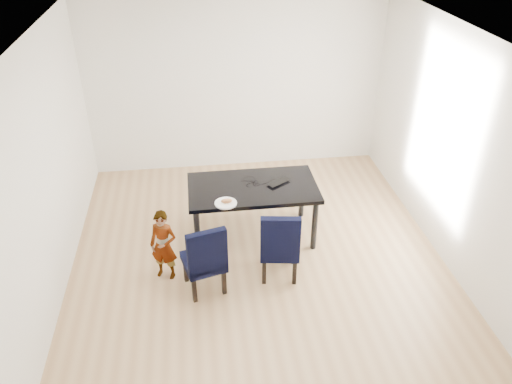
{
  "coord_description": "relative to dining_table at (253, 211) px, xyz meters",
  "views": [
    {
      "loc": [
        -0.66,
        -4.75,
        3.93
      ],
      "look_at": [
        0.0,
        0.2,
        0.85
      ],
      "focal_mm": 35.0,
      "sensor_mm": 36.0,
      "label": 1
    }
  ],
  "objects": [
    {
      "name": "ceiling",
      "position": [
        0.0,
        -0.5,
        2.33
      ],
      "size": [
        4.5,
        5.0,
        0.01
      ],
      "primitive_type": "cube",
      "color": "white",
      "rests_on": "wall_back"
    },
    {
      "name": "child",
      "position": [
        -1.11,
        -0.65,
        0.07
      ],
      "size": [
        0.38,
        0.32,
        0.88
      ],
      "primitive_type": "imported",
      "rotation": [
        0.0,
        0.0,
        -0.38
      ],
      "color": "#FF3715",
      "rests_on": "floor"
    },
    {
      "name": "wall_front",
      "position": [
        0.0,
        -3.0,
        0.98
      ],
      "size": [
        4.5,
        0.01,
        2.7
      ],
      "primitive_type": "cube",
      "color": "silver",
      "rests_on": "ground"
    },
    {
      "name": "wall_left",
      "position": [
        -2.25,
        -0.5,
        0.98
      ],
      "size": [
        0.01,
        5.0,
        2.7
      ],
      "primitive_type": "cube",
      "color": "white",
      "rests_on": "ground"
    },
    {
      "name": "chair_right",
      "position": [
        0.21,
        -0.78,
        0.08
      ],
      "size": [
        0.5,
        0.52,
        0.91
      ],
      "primitive_type": "cube",
      "rotation": [
        0.0,
        0.0,
        -0.15
      ],
      "color": "black",
      "rests_on": "floor"
    },
    {
      "name": "cable_tangle",
      "position": [
        0.0,
        0.04,
        0.38
      ],
      "size": [
        0.16,
        0.16,
        0.01
      ],
      "primitive_type": "torus",
      "rotation": [
        0.0,
        0.0,
        -0.01
      ],
      "color": "black",
      "rests_on": "dining_table"
    },
    {
      "name": "wall_back",
      "position": [
        0.0,
        2.0,
        0.98
      ],
      "size": [
        4.5,
        0.01,
        2.7
      ],
      "primitive_type": "cube",
      "color": "white",
      "rests_on": "ground"
    },
    {
      "name": "wall_right",
      "position": [
        2.25,
        -0.5,
        0.98
      ],
      "size": [
        0.01,
        5.0,
        2.7
      ],
      "primitive_type": "cube",
      "color": "silver",
      "rests_on": "ground"
    },
    {
      "name": "dining_table",
      "position": [
        0.0,
        0.0,
        0.0
      ],
      "size": [
        1.6,
        0.9,
        0.75
      ],
      "primitive_type": "cube",
      "color": "black",
      "rests_on": "floor"
    },
    {
      "name": "sandwich",
      "position": [
        -0.35,
        -0.36,
        0.42
      ],
      "size": [
        0.14,
        0.08,
        0.05
      ],
      "primitive_type": "ellipsoid",
      "rotation": [
        0.0,
        0.0,
        0.12
      ],
      "color": "#A7683B",
      "rests_on": "plate"
    },
    {
      "name": "floor",
      "position": [
        0.0,
        -0.5,
        -0.38
      ],
      "size": [
        4.5,
        5.0,
        0.01
      ],
      "primitive_type": "cube",
      "color": "tan",
      "rests_on": "ground"
    },
    {
      "name": "chair_left",
      "position": [
        -0.67,
        -0.91,
        0.08
      ],
      "size": [
        0.53,
        0.54,
        0.9
      ],
      "primitive_type": "cube",
      "rotation": [
        0.0,
        0.0,
        0.25
      ],
      "color": "black",
      "rests_on": "floor"
    },
    {
      "name": "plate",
      "position": [
        -0.36,
        -0.35,
        0.38
      ],
      "size": [
        0.3,
        0.3,
        0.01
      ],
      "primitive_type": "cylinder",
      "rotation": [
        0.0,
        0.0,
        -0.14
      ],
      "color": "white",
      "rests_on": "dining_table"
    },
    {
      "name": "laptop",
      "position": [
        0.3,
        0.07,
        0.39
      ],
      "size": [
        0.37,
        0.33,
        0.02
      ],
      "primitive_type": "imported",
      "rotation": [
        0.0,
        0.0,
        3.72
      ],
      "color": "black",
      "rests_on": "dining_table"
    }
  ]
}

